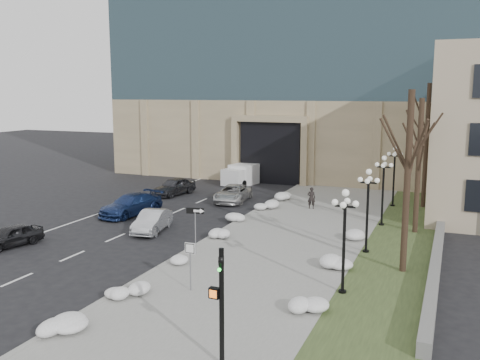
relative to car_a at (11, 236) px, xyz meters
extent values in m
plane|color=black|center=(11.00, -6.16, -0.63)|extent=(160.00, 160.00, 0.00)
cube|color=gray|center=(14.50, 7.84, -0.57)|extent=(9.00, 40.00, 0.12)
cube|color=gray|center=(10.00, 7.84, -0.56)|extent=(0.30, 40.00, 0.14)
cube|color=#344422|center=(21.00, 7.84, -0.58)|extent=(4.00, 40.00, 0.10)
cube|color=slate|center=(23.00, 9.84, -0.28)|extent=(0.50, 30.00, 0.70)
cube|color=tan|center=(9.00, 35.84, 3.37)|extent=(40.00, 20.00, 8.00)
cube|color=black|center=(7.00, 26.84, 2.37)|extent=(6.00, 2.50, 6.00)
cube|color=tan|center=(7.00, 25.44, 5.67)|extent=(7.50, 0.60, 0.60)
cube|color=tan|center=(3.50, 25.44, 2.37)|extent=(0.60, 0.60, 6.00)
cube|color=tan|center=(10.50, 25.44, 2.37)|extent=(0.60, 0.60, 6.00)
cube|color=black|center=(25.00, 12.84, 1.87)|extent=(1.40, 0.25, 2.00)
imported|color=black|center=(0.00, 0.00, 0.00)|extent=(2.38, 3.97, 1.26)
imported|color=#B8BAC0|center=(5.84, 5.97, 0.05)|extent=(2.22, 4.36, 1.37)
imported|color=navy|center=(1.99, 9.39, 0.13)|extent=(3.11, 5.58, 1.53)
imported|color=silver|center=(7.00, 16.55, 0.05)|extent=(2.80, 5.13, 1.36)
imported|color=#313236|center=(1.20, 17.26, 0.12)|extent=(2.57, 4.64, 1.50)
imported|color=black|center=(13.70, 15.91, 0.31)|extent=(0.66, 0.49, 1.65)
cube|color=silver|center=(5.00, 25.80, 0.33)|extent=(3.05, 5.15, 1.93)
cube|color=silver|center=(4.41, 22.97, 0.24)|extent=(2.30, 1.92, 1.54)
cylinder|color=black|center=(3.50, 23.36, -0.29)|extent=(0.37, 0.71, 0.67)
cylinder|color=black|center=(5.39, 22.96, -0.29)|extent=(0.37, 0.71, 0.67)
cylinder|color=black|center=(4.34, 27.41, -0.29)|extent=(0.37, 0.71, 0.67)
cylinder|color=black|center=(6.23, 27.02, -0.29)|extent=(0.37, 0.71, 0.67)
cylinder|color=slate|center=(10.77, 2.35, 0.69)|extent=(0.06, 0.06, 2.65)
cube|color=black|center=(10.77, 2.35, 1.92)|extent=(0.96, 0.24, 0.33)
cube|color=white|center=(10.92, 2.35, 1.92)|extent=(0.45, 0.11, 0.12)
cone|color=white|center=(11.17, 2.40, 1.92)|extent=(0.28, 0.31, 0.27)
cylinder|color=slate|center=(12.97, -2.50, 0.50)|extent=(0.06, 0.06, 2.27)
cube|color=white|center=(12.97, -2.50, 1.43)|extent=(0.50, 0.06, 0.49)
cube|color=black|center=(12.97, -2.53, 1.43)|extent=(0.43, 0.03, 0.43)
cube|color=white|center=(12.97, -2.53, 1.43)|extent=(0.37, 0.03, 0.37)
cylinder|color=black|center=(16.94, -7.99, 1.39)|extent=(0.16, 0.16, 4.05)
imported|color=black|center=(16.94, -7.99, 2.71)|extent=(0.20, 0.92, 0.18)
sphere|color=#19E533|center=(16.93, -8.14, 2.76)|extent=(0.12, 0.12, 0.12)
cube|color=black|center=(16.68, -7.97, 1.90)|extent=(0.37, 0.22, 0.35)
cube|color=orange|center=(16.68, -8.08, 1.90)|extent=(0.25, 0.04, 0.25)
ellipsoid|color=white|center=(10.65, -8.00, -0.33)|extent=(1.10, 1.60, 0.36)
ellipsoid|color=white|center=(10.70, -4.09, -0.33)|extent=(1.10, 1.60, 0.36)
ellipsoid|color=white|center=(10.46, 0.54, -0.33)|extent=(1.10, 1.60, 0.36)
ellipsoid|color=white|center=(10.49, 5.44, -0.33)|extent=(1.10, 1.60, 0.36)
ellipsoid|color=white|center=(10.10, 10.29, -0.33)|extent=(1.10, 1.60, 0.36)
ellipsoid|color=white|center=(10.55, 14.50, -0.33)|extent=(1.10, 1.60, 0.36)
ellipsoid|color=white|center=(10.52, 18.32, -0.33)|extent=(1.10, 1.60, 0.36)
ellipsoid|color=white|center=(18.44, -2.84, -0.33)|extent=(1.10, 1.60, 0.36)
ellipsoid|color=white|center=(18.45, 3.06, -0.33)|extent=(1.10, 1.60, 0.36)
ellipsoid|color=white|center=(18.52, 8.60, -0.33)|extent=(1.10, 1.60, 0.36)
cylinder|color=black|center=(19.30, -0.16, -0.53)|extent=(0.36, 0.36, 0.20)
cylinder|color=black|center=(19.30, -0.16, 1.37)|extent=(0.14, 0.14, 4.00)
cylinder|color=black|center=(19.30, -0.16, 3.37)|extent=(0.10, 0.90, 0.10)
cylinder|color=black|center=(19.30, -0.16, 3.37)|extent=(0.90, 0.10, 0.10)
sphere|color=white|center=(19.30, -0.16, 3.97)|extent=(0.32, 0.32, 0.32)
sphere|color=white|center=(19.75, -0.16, 3.52)|extent=(0.28, 0.28, 0.28)
sphere|color=white|center=(18.85, -0.16, 3.52)|extent=(0.28, 0.28, 0.28)
sphere|color=white|center=(19.30, 0.29, 3.52)|extent=(0.28, 0.28, 0.28)
sphere|color=white|center=(19.30, -0.61, 3.52)|extent=(0.28, 0.28, 0.28)
cylinder|color=black|center=(19.30, 6.34, -0.53)|extent=(0.36, 0.36, 0.20)
cylinder|color=black|center=(19.30, 6.34, 1.37)|extent=(0.14, 0.14, 4.00)
cylinder|color=black|center=(19.30, 6.34, 3.37)|extent=(0.10, 0.90, 0.10)
cylinder|color=black|center=(19.30, 6.34, 3.37)|extent=(0.90, 0.10, 0.10)
sphere|color=white|center=(19.30, 6.34, 3.97)|extent=(0.32, 0.32, 0.32)
sphere|color=white|center=(19.75, 6.34, 3.52)|extent=(0.28, 0.28, 0.28)
sphere|color=white|center=(18.85, 6.34, 3.52)|extent=(0.28, 0.28, 0.28)
sphere|color=white|center=(19.30, 6.79, 3.52)|extent=(0.28, 0.28, 0.28)
sphere|color=white|center=(19.30, 5.89, 3.52)|extent=(0.28, 0.28, 0.28)
cylinder|color=black|center=(19.30, 12.84, -0.53)|extent=(0.36, 0.36, 0.20)
cylinder|color=black|center=(19.30, 12.84, 1.37)|extent=(0.14, 0.14, 4.00)
cylinder|color=black|center=(19.30, 12.84, 3.37)|extent=(0.10, 0.90, 0.10)
cylinder|color=black|center=(19.30, 12.84, 3.37)|extent=(0.90, 0.10, 0.10)
sphere|color=white|center=(19.30, 12.84, 3.97)|extent=(0.32, 0.32, 0.32)
sphere|color=white|center=(19.75, 12.84, 3.52)|extent=(0.28, 0.28, 0.28)
sphere|color=white|center=(18.85, 12.84, 3.52)|extent=(0.28, 0.28, 0.28)
sphere|color=white|center=(19.30, 13.29, 3.52)|extent=(0.28, 0.28, 0.28)
sphere|color=white|center=(19.30, 12.39, 3.52)|extent=(0.28, 0.28, 0.28)
cylinder|color=black|center=(19.30, 19.34, -0.53)|extent=(0.36, 0.36, 0.20)
cylinder|color=black|center=(19.30, 19.34, 1.37)|extent=(0.14, 0.14, 4.00)
cylinder|color=black|center=(19.30, 19.34, 3.37)|extent=(0.10, 0.90, 0.10)
cylinder|color=black|center=(19.30, 19.34, 3.37)|extent=(0.90, 0.10, 0.10)
sphere|color=white|center=(19.30, 19.34, 3.97)|extent=(0.32, 0.32, 0.32)
sphere|color=white|center=(19.75, 19.34, 3.52)|extent=(0.28, 0.28, 0.28)
sphere|color=white|center=(18.85, 19.34, 3.52)|extent=(0.28, 0.28, 0.28)
sphere|color=white|center=(19.30, 19.79, 3.52)|extent=(0.28, 0.28, 0.28)
sphere|color=white|center=(19.30, 18.89, 3.52)|extent=(0.28, 0.28, 0.28)
cylinder|color=black|center=(21.50, 3.84, 3.87)|extent=(0.32, 0.32, 9.00)
cylinder|color=black|center=(21.50, 11.84, 3.62)|extent=(0.32, 0.32, 8.50)
cylinder|color=black|center=(21.50, 19.84, 4.12)|extent=(0.32, 0.32, 9.50)
camera|label=1|loc=(23.55, -22.76, 8.30)|focal=40.00mm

